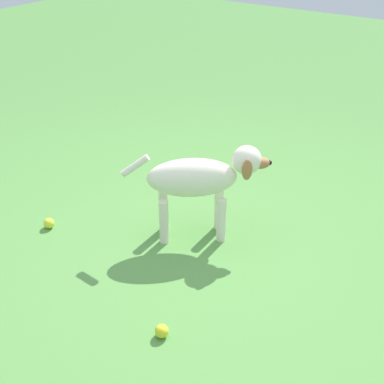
{
  "coord_description": "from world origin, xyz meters",
  "views": [
    {
      "loc": [
        -2.08,
        -1.31,
        1.86
      ],
      "look_at": [
        0.17,
        0.23,
        0.3
      ],
      "focal_mm": 50.06,
      "sensor_mm": 36.0,
      "label": 1
    }
  ],
  "objects": [
    {
      "name": "ground",
      "position": [
        0.0,
        0.0,
        0.0
      ],
      "size": [
        14.0,
        14.0,
        0.0
      ],
      "primitive_type": "plane",
      "color": "#548C42"
    },
    {
      "name": "dog",
      "position": [
        0.2,
        0.19,
        0.39
      ],
      "size": [
        0.58,
        0.71,
        0.59
      ],
      "rotation": [
        0.0,
        0.0,
        5.38
      ],
      "color": "silver",
      "rests_on": "ground"
    },
    {
      "name": "tennis_ball_0",
      "position": [
        -0.62,
        -0.13,
        0.03
      ],
      "size": [
        0.07,
        0.07,
        0.07
      ],
      "primitive_type": "sphere",
      "color": "yellow",
      "rests_on": "ground"
    },
    {
      "name": "tennis_ball_1",
      "position": [
        -0.27,
        1.02,
        0.03
      ],
      "size": [
        0.07,
        0.07,
        0.07
      ],
      "primitive_type": "sphere",
      "color": "#D0DA32",
      "rests_on": "ground"
    }
  ]
}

